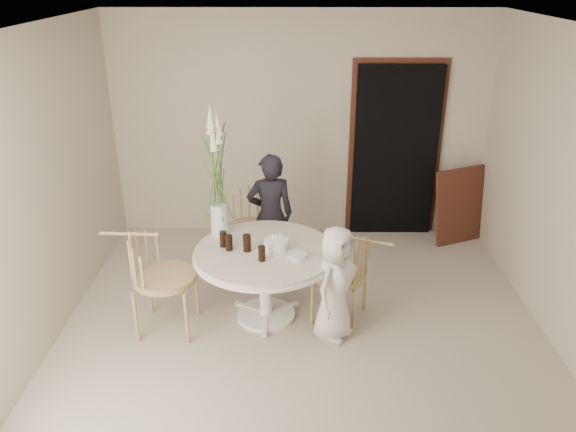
{
  "coord_description": "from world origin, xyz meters",
  "views": [
    {
      "loc": [
        -0.1,
        -4.33,
        3.13
      ],
      "look_at": [
        -0.14,
        0.3,
        1.05
      ],
      "focal_mm": 35.0,
      "sensor_mm": 36.0,
      "label": 1
    }
  ],
  "objects_px": {
    "chair_right": "(353,267)",
    "girl": "(270,215)",
    "chair_far": "(254,216)",
    "flower_vase": "(217,176)",
    "table": "(265,261)",
    "chair_left": "(148,267)",
    "birthday_cake": "(276,245)",
    "boy": "(336,283)"
  },
  "relations": [
    {
      "from": "chair_right",
      "to": "girl",
      "type": "height_order",
      "value": "girl"
    },
    {
      "from": "chair_far",
      "to": "girl",
      "type": "height_order",
      "value": "girl"
    },
    {
      "from": "chair_far",
      "to": "flower_vase",
      "type": "height_order",
      "value": "flower_vase"
    },
    {
      "from": "table",
      "to": "chair_left",
      "type": "distance_m",
      "value": 1.06
    },
    {
      "from": "chair_left",
      "to": "girl",
      "type": "height_order",
      "value": "girl"
    },
    {
      "from": "table",
      "to": "chair_left",
      "type": "xyz_separation_m",
      "value": [
        -1.04,
        -0.18,
        0.03
      ]
    },
    {
      "from": "chair_far",
      "to": "birthday_cake",
      "type": "distance_m",
      "value": 1.11
    },
    {
      "from": "table",
      "to": "flower_vase",
      "type": "distance_m",
      "value": 0.9
    },
    {
      "from": "chair_left",
      "to": "girl",
      "type": "relative_size",
      "value": 0.73
    },
    {
      "from": "chair_left",
      "to": "flower_vase",
      "type": "bearing_deg",
      "value": -47.67
    },
    {
      "from": "chair_right",
      "to": "birthday_cake",
      "type": "distance_m",
      "value": 0.74
    },
    {
      "from": "chair_right",
      "to": "chair_left",
      "type": "distance_m",
      "value": 1.87
    },
    {
      "from": "boy",
      "to": "birthday_cake",
      "type": "xyz_separation_m",
      "value": [
        -0.53,
        0.28,
        0.24
      ]
    },
    {
      "from": "birthday_cake",
      "to": "chair_far",
      "type": "bearing_deg",
      "value": 104.47
    },
    {
      "from": "girl",
      "to": "birthday_cake",
      "type": "relative_size",
      "value": 6.17
    },
    {
      "from": "girl",
      "to": "birthday_cake",
      "type": "distance_m",
      "value": 0.89
    },
    {
      "from": "table",
      "to": "girl",
      "type": "height_order",
      "value": "girl"
    },
    {
      "from": "girl",
      "to": "flower_vase",
      "type": "height_order",
      "value": "flower_vase"
    },
    {
      "from": "flower_vase",
      "to": "table",
      "type": "bearing_deg",
      "value": -35.68
    },
    {
      "from": "chair_right",
      "to": "flower_vase",
      "type": "relative_size",
      "value": 0.7
    },
    {
      "from": "chair_right",
      "to": "chair_left",
      "type": "relative_size",
      "value": 0.89
    },
    {
      "from": "chair_right",
      "to": "chair_far",
      "type": "bearing_deg",
      "value": -117.93
    },
    {
      "from": "table",
      "to": "birthday_cake",
      "type": "height_order",
      "value": "birthday_cake"
    },
    {
      "from": "chair_far",
      "to": "boy",
      "type": "bearing_deg",
      "value": -43.47
    },
    {
      "from": "chair_far",
      "to": "chair_right",
      "type": "bearing_deg",
      "value": -32.55
    },
    {
      "from": "chair_left",
      "to": "chair_right",
      "type": "bearing_deg",
      "value": -83.35
    },
    {
      "from": "table",
      "to": "flower_vase",
      "type": "bearing_deg",
      "value": 144.32
    },
    {
      "from": "chair_left",
      "to": "birthday_cake",
      "type": "xyz_separation_m",
      "value": [
        1.15,
        0.17,
        0.14
      ]
    },
    {
      "from": "chair_left",
      "to": "flower_vase",
      "type": "xyz_separation_m",
      "value": [
        0.6,
        0.5,
        0.69
      ]
    },
    {
      "from": "chair_right",
      "to": "boy",
      "type": "relative_size",
      "value": 0.82
    },
    {
      "from": "flower_vase",
      "to": "birthday_cake",
      "type": "bearing_deg",
      "value": -30.68
    },
    {
      "from": "table",
      "to": "girl",
      "type": "distance_m",
      "value": 0.88
    },
    {
      "from": "table",
      "to": "chair_left",
      "type": "relative_size",
      "value": 1.34
    },
    {
      "from": "table",
      "to": "boy",
      "type": "xyz_separation_m",
      "value": [
        0.64,
        -0.28,
        -0.07
      ]
    },
    {
      "from": "table",
      "to": "chair_far",
      "type": "distance_m",
      "value": 1.07
    },
    {
      "from": "chair_left",
      "to": "boy",
      "type": "height_order",
      "value": "boy"
    },
    {
      "from": "birthday_cake",
      "to": "flower_vase",
      "type": "height_order",
      "value": "flower_vase"
    },
    {
      "from": "flower_vase",
      "to": "girl",
      "type": "bearing_deg",
      "value": 49.98
    },
    {
      "from": "birthday_cake",
      "to": "girl",
      "type": "bearing_deg",
      "value": 95.61
    },
    {
      "from": "table",
      "to": "flower_vase",
      "type": "height_order",
      "value": "flower_vase"
    },
    {
      "from": "chair_right",
      "to": "boy",
      "type": "distance_m",
      "value": 0.3
    },
    {
      "from": "boy",
      "to": "chair_far",
      "type": "bearing_deg",
      "value": 65.6
    }
  ]
}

